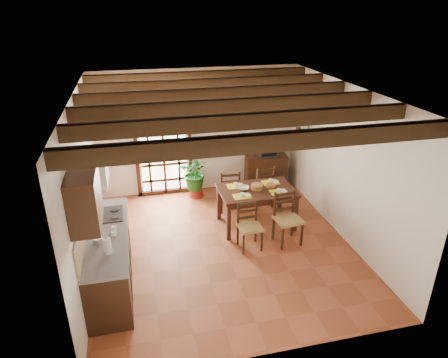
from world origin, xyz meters
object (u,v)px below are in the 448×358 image
object	(u,v)px
chair_far_right	(261,193)
crt_tv	(267,148)
sideboard	(266,171)
pendant_lamp	(258,122)
chair_near_right	(287,228)
potted_plant	(196,173)
kitchen_counter	(109,258)
dining_table	(257,194)
chair_near_left	(249,234)
chair_far_left	(229,197)

from	to	relation	value
chair_far_right	crt_tv	world-z (taller)	crt_tv
sideboard	chair_far_right	bearing A→B (deg)	-109.21
chair_far_right	pendant_lamp	distance (m)	1.92
chair_far_right	sideboard	xyz separation A→B (m)	(0.40, 0.89, 0.10)
chair_near_right	crt_tv	distance (m)	2.49
sideboard	crt_tv	size ratio (longest dim) A/B	2.14
chair_far_right	potted_plant	size ratio (longest dim) A/B	0.47
chair_near_right	chair_far_right	distance (m)	1.47
chair_near_right	pendant_lamp	xyz separation A→B (m)	(-0.36, 0.83, 1.77)
kitchen_counter	potted_plant	xyz separation A→B (m)	(1.81, 2.72, 0.10)
dining_table	chair_near_left	distance (m)	0.92
chair_near_right	crt_tv	world-z (taller)	crt_tv
crt_tv	kitchen_counter	bearing A→B (deg)	-139.65
dining_table	chair_near_left	world-z (taller)	chair_near_left
chair_near_left	pendant_lamp	xyz separation A→B (m)	(0.35, 0.84, 1.81)
dining_table	chair_far_right	distance (m)	0.90
chair_far_left	sideboard	size ratio (longest dim) A/B	0.98
chair_near_left	sideboard	world-z (taller)	chair_near_left
crt_tv	pendant_lamp	bearing A→B (deg)	-114.77
kitchen_counter	chair_near_left	bearing A→B (deg)	10.74
dining_table	kitchen_counter	bearing A→B (deg)	-156.93
crt_tv	potted_plant	world-z (taller)	potted_plant
chair_near_right	chair_far_right	world-z (taller)	chair_near_right
dining_table	sideboard	world-z (taller)	sideboard
chair_near_left	crt_tv	world-z (taller)	crt_tv
chair_near_right	potted_plant	size ratio (longest dim) A/B	0.48
chair_far_left	chair_far_right	distance (m)	0.72
chair_far_right	potted_plant	xyz separation A→B (m)	(-1.29, 0.79, 0.27)
chair_far_right	chair_far_left	bearing A→B (deg)	-8.08
sideboard	pendant_lamp	size ratio (longest dim) A/B	1.12
chair_far_right	crt_tv	bearing A→B (deg)	-122.53
chair_far_left	crt_tv	bearing A→B (deg)	-137.86
dining_table	chair_far_right	xyz separation A→B (m)	(0.36, 0.74, -0.38)
crt_tv	potted_plant	xyz separation A→B (m)	(-1.69, -0.10, -0.42)
kitchen_counter	dining_table	world-z (taller)	kitchen_counter
sideboard	pendant_lamp	distance (m)	2.39
chair_far_left	sideboard	bearing A→B (deg)	-137.68
chair_near_right	potted_plant	world-z (taller)	potted_plant
chair_far_left	chair_near_left	bearing A→B (deg)	93.97
potted_plant	chair_near_right	bearing A→B (deg)	-60.13
chair_near_right	chair_far_left	bearing A→B (deg)	110.18
chair_far_left	potted_plant	distance (m)	1.01
potted_plant	crt_tv	bearing A→B (deg)	3.43
pendant_lamp	chair_far_left	bearing A→B (deg)	120.01
chair_far_right	chair_near_right	bearing A→B (deg)	81.81
sideboard	chair_near_left	bearing A→B (deg)	-110.32
dining_table	crt_tv	xyz separation A→B (m)	(0.75, 1.63, 0.31)
chair_near_right	sideboard	size ratio (longest dim) A/B	1.03
chair_far_left	crt_tv	world-z (taller)	crt_tv
pendant_lamp	kitchen_counter	bearing A→B (deg)	-154.79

